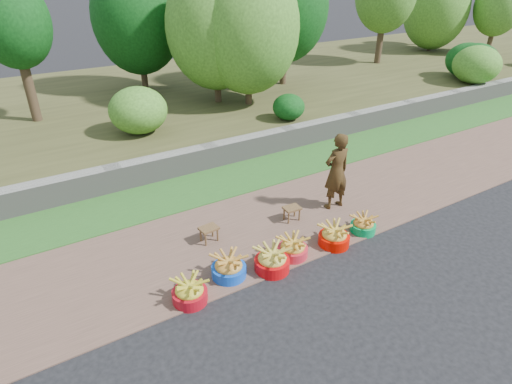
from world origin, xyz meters
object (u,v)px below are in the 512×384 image
basin_e (334,236)px  vendor_woman (336,172)px  basin_b (229,267)px  basin_d (293,248)px  stool_right (292,210)px  basin_f (363,225)px  basin_a (190,292)px  stool_left (209,230)px  basin_c (272,260)px

basin_e → vendor_woman: size_ratio=0.35×
basin_b → basin_e: bearing=-5.6°
basin_d → stool_right: bearing=55.2°
basin_b → basin_f: basin_b is taller
basin_a → stool_left: basin_a is taller
basin_a → basin_f: 3.36m
basin_e → stool_left: 2.14m
basin_f → stool_right: (-0.87, 0.97, 0.08)m
basin_c → basin_e: size_ratio=1.05×
basin_b → basin_d: size_ratio=1.06×
basin_c → basin_d: bearing=13.2°
basin_f → basin_c: bearing=-178.6°
basin_a → basin_f: (3.36, 0.03, -0.02)m
basin_a → basin_f: bearing=0.5°
basin_d → basin_e: basin_e is taller
stool_right → basin_c: bearing=-137.4°
basin_e → stool_right: size_ratio=1.66×
stool_left → vendor_woman: size_ratio=0.22×
basin_a → basin_d: (1.86, 0.09, -0.00)m
basin_b → basin_c: basin_c is taller
basin_b → stool_left: bearing=81.4°
basin_c → basin_f: size_ratio=1.23×
basin_d → basin_b: bearing=175.3°
basin_e → vendor_woman: vendor_woman is taller
stool_right → vendor_woman: bearing=-1.2°
basin_b → basin_f: 2.64m
basin_b → stool_right: basin_b is taller
basin_c → basin_d: basin_c is taller
basin_e → stool_right: 1.02m
stool_left → basin_c: bearing=-67.2°
basin_d → stool_left: basin_d is taller
basin_e → stool_left: basin_e is taller
basin_d → stool_right: size_ratio=1.57×
basin_e → stool_left: size_ratio=1.60×
basin_b → basin_f: size_ratio=1.18×
vendor_woman → basin_e: bearing=51.1°
basin_c → basin_f: (1.98, 0.05, -0.03)m
basin_d → vendor_woman: size_ratio=0.33×
basin_b → vendor_woman: (2.75, 0.79, 0.60)m
basin_d → basin_c: bearing=-166.8°
basin_c → stool_left: size_ratio=1.67×
basin_f → stool_left: (-2.48, 1.15, 0.09)m
basin_b → stool_left: size_ratio=1.61×
basin_c → stool_right: (1.10, 1.02, 0.05)m
basin_e → vendor_woman: (0.82, 0.98, 0.60)m
stool_left → basin_a: bearing=-126.6°
basin_d → basin_e: size_ratio=0.95×
vendor_woman → basin_d: bearing=29.7°
basin_c → basin_d: (0.48, 0.11, -0.02)m
basin_e → basin_f: bearing=2.7°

